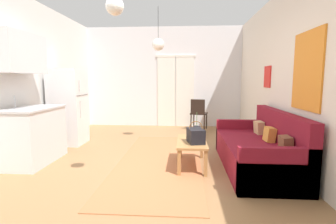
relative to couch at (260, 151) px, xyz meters
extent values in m
cube|color=#996D44|center=(-1.80, -0.28, -0.32)|extent=(5.05, 8.16, 0.10)
cube|color=silver|center=(-1.80, 3.55, 1.15)|extent=(4.65, 0.10, 2.85)
cube|color=white|center=(-1.71, 3.49, 0.73)|extent=(0.52, 0.02, 2.00)
cube|color=white|center=(-1.17, 3.49, 0.73)|extent=(0.52, 0.02, 2.00)
cube|color=white|center=(-1.44, 3.49, 1.76)|extent=(1.14, 0.03, 0.06)
cube|color=silver|center=(0.47, -0.28, 1.15)|extent=(0.10, 7.76, 2.85)
cube|color=orange|center=(0.41, -0.45, 1.20)|extent=(0.02, 0.79, 1.02)
cube|color=red|center=(0.41, 1.15, 1.14)|extent=(0.02, 0.35, 0.41)
cube|color=yellow|center=(-4.01, 0.26, 1.47)|extent=(0.02, 0.32, 0.40)
cube|color=#B26B42|center=(-1.58, 0.22, -0.27)|extent=(1.34, 3.48, 0.01)
cube|color=maroon|center=(-0.09, 0.00, -0.07)|extent=(0.91, 2.10, 0.41)
cube|color=maroon|center=(0.29, 0.00, 0.17)|extent=(0.15, 2.10, 0.88)
cube|color=maroon|center=(-0.09, -1.00, 0.02)|extent=(0.91, 0.11, 0.59)
cube|color=maroon|center=(-0.09, 1.00, 0.02)|extent=(0.91, 0.11, 0.59)
cube|color=brown|center=(0.14, -0.61, 0.25)|extent=(0.14, 0.22, 0.23)
cube|color=gold|center=(0.14, 0.03, 0.25)|extent=(0.15, 0.22, 0.23)
cube|color=tan|center=(0.14, 0.59, 0.25)|extent=(0.16, 0.23, 0.23)
cube|color=#A87542|center=(-1.05, 0.02, 0.12)|extent=(0.45, 0.94, 0.04)
cube|color=#A87542|center=(-1.24, -0.41, -0.09)|extent=(0.05, 0.05, 0.38)
cube|color=#A87542|center=(-0.86, -0.41, -0.09)|extent=(0.05, 0.05, 0.38)
cube|color=#A87542|center=(-1.24, 0.45, -0.09)|extent=(0.05, 0.05, 0.38)
cube|color=#A87542|center=(-0.86, 0.45, -0.09)|extent=(0.05, 0.05, 0.38)
cylinder|color=#2D2D33|center=(-0.97, 0.10, 0.25)|extent=(0.10, 0.10, 0.22)
cylinder|color=#477F42|center=(-0.97, 0.10, 0.47)|extent=(0.01, 0.01, 0.22)
cube|color=black|center=(-1.00, -0.12, 0.24)|extent=(0.28, 0.35, 0.21)
torus|color=brown|center=(-1.00, -0.12, 0.37)|extent=(0.20, 0.01, 0.20)
cube|color=white|center=(-3.62, 1.26, 0.52)|extent=(0.63, 0.62, 1.59)
cube|color=#4C4C51|center=(-3.30, 1.26, 0.77)|extent=(0.01, 0.60, 0.01)
cylinder|color=#B7BABF|center=(-3.28, 1.09, 0.96)|extent=(0.02, 0.02, 0.22)
cylinder|color=#B7BABF|center=(-3.28, 1.09, 0.48)|extent=(0.02, 0.02, 0.35)
cube|color=silver|center=(-3.62, 0.02, 0.17)|extent=(0.58, 1.07, 0.88)
cube|color=#B7BABF|center=(-3.62, 0.02, 0.62)|extent=(0.61, 1.10, 0.03)
cube|color=#999BA0|center=(-3.62, -0.06, 0.58)|extent=(0.36, 0.40, 0.10)
cylinder|color=#B7BABF|center=(-3.85, -0.06, 0.74)|extent=(0.02, 0.02, 0.20)
cube|color=silver|center=(-3.75, 0.02, 1.50)|extent=(0.32, 0.97, 0.63)
cylinder|color=black|center=(-0.56, 3.14, -0.06)|extent=(0.03, 0.03, 0.43)
cylinder|color=black|center=(-0.91, 3.23, -0.06)|extent=(0.03, 0.03, 0.43)
cylinder|color=black|center=(-0.65, 2.81, -0.06)|extent=(0.03, 0.03, 0.43)
cylinder|color=black|center=(-1.00, 2.90, -0.06)|extent=(0.03, 0.03, 0.43)
cube|color=black|center=(-0.78, 3.02, 0.17)|extent=(0.51, 0.49, 0.04)
cube|color=black|center=(-0.83, 2.85, 0.37)|extent=(0.37, 0.12, 0.39)
sphere|color=white|center=(-1.96, -0.94, 1.91)|extent=(0.21, 0.21, 0.21)
cylinder|color=black|center=(-1.73, 1.53, 2.26)|extent=(0.01, 0.01, 0.64)
sphere|color=white|center=(-1.73, 1.53, 1.81)|extent=(0.26, 0.26, 0.26)
camera|label=1|loc=(-1.16, -3.89, 1.09)|focal=27.12mm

